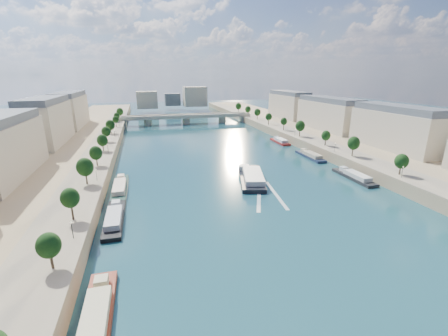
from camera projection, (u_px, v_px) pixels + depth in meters
ground at (221, 161)px, 146.43m from camera, size 700.00×700.00×0.00m
quay_left at (58, 167)px, 127.89m from camera, size 44.00×520.00×5.00m
quay_right at (349, 147)px, 163.48m from camera, size 44.00×520.00×5.00m
pave_left at (95, 159)px, 130.84m from camera, size 14.00×520.00×0.10m
pave_right at (325, 144)px, 159.01m from camera, size 14.00×520.00×0.10m
trees_left at (99, 146)px, 131.56m from camera, size 4.80×268.80×8.26m
trees_right at (312, 131)px, 166.12m from camera, size 4.80×268.80×8.26m
lamps_left at (103, 158)px, 121.92m from camera, size 0.36×200.36×4.28m
lamps_right at (313, 138)px, 161.70m from camera, size 0.36×200.36×4.28m
buildings_left at (28, 132)px, 131.59m from camera, size 16.00×226.00×23.20m
buildings_right at (358, 118)px, 173.60m from camera, size 16.00×226.00×23.20m
skyline at (176, 98)px, 345.25m from camera, size 79.00×42.00×22.00m
bridge at (186, 118)px, 256.10m from camera, size 112.00×12.00×8.15m
tour_barge at (251, 177)px, 119.57m from camera, size 16.21×31.58×4.12m
wake at (268, 195)px, 104.67m from camera, size 14.20×25.92×0.04m
moored_barges_left at (109, 251)px, 70.32m from camera, size 5.00×119.34×3.60m
moored_barges_right at (351, 175)px, 122.71m from camera, size 5.00×168.13×3.60m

